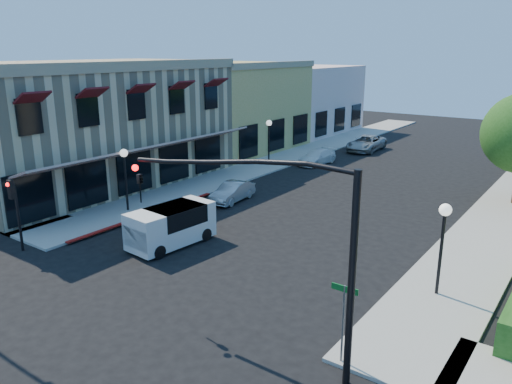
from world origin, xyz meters
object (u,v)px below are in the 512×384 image
Objects in this scene: parked_car_b at (232,192)px; parked_car_c at (317,157)px; parked_car_a at (176,213)px; parked_car_d at (366,143)px; street_name_sign at (344,312)px; lamppost_right_near at (444,226)px; lamppost_left_near at (125,164)px; secondary_signal at (14,202)px; signal_mast_arm at (282,227)px; white_van at (170,224)px; lamppost_left_far at (269,131)px.

parked_car_b is 11.75m from parked_car_c.
parked_car_a is 23.93m from parked_car_d.
lamppost_right_near is at bearing 80.22° from street_name_sign.
lamppost_right_near is (17.00, 0.00, 0.00)m from lamppost_left_near.
street_name_sign is 26.16m from parked_car_c.
lamppost_right_near is at bearing 21.78° from secondary_signal.
signal_mast_arm is 12.99m from parked_car_a.
parked_car_d is (-1.80, 26.13, -0.36)m from white_van.
lamppost_right_near reaches higher than secondary_signal.
street_name_sign is at bearing -19.28° from white_van.
street_name_sign is 32.25m from parked_car_d.
signal_mast_arm is 7.15m from lamppost_right_near.
lamppost_left_near reaches higher than white_van.
parked_car_c is at bearing 87.44° from parked_car_a.
parked_car_a is at bearing -93.43° from parked_car_b.
parked_car_a reaches higher than parked_car_b.
lamppost_left_far is at bearing -130.82° from parked_car_c.
parked_car_d is at bearing 112.43° from street_name_sign.
parked_car_c is (-0.96, 16.65, -0.07)m from parked_car_a.
parked_car_d is (0.96, 7.28, 0.12)m from parked_car_c.
street_name_sign reaches higher than parked_car_b.
secondary_signal is (-13.86, -0.09, -1.77)m from signal_mast_arm.
white_van reaches higher than parked_car_d.
white_van is at bearing -71.17° from lamppost_left_far.
street_name_sign is 0.59× the size of white_van.
secondary_signal is at bearing -179.63° from signal_mast_arm.
lamppost_right_near is 27.52m from parked_car_d.
lamppost_left_far is 4.43m from parked_car_c.
parked_car_d is at bearing 109.26° from signal_mast_arm.
lamppost_left_far is at bearing 140.53° from lamppost_right_near.
lamppost_left_far reaches higher than street_name_sign.
secondary_signal is at bearing -158.22° from lamppost_right_near.
signal_mast_arm is 2.30× the size of parked_car_b.
parked_car_a is (3.20, 6.67, -1.68)m from secondary_signal.
parked_car_b is (-13.50, 5.00, -2.16)m from lamppost_right_near.
lamppost_left_near is 0.96× the size of parked_car_a.
parked_car_a is at bearing 129.29° from white_van.
white_van is 7.42m from parked_car_b.
parked_car_d is (3.20, 30.59, -1.64)m from secondary_signal.
secondary_signal is 0.93× the size of lamppost_right_near.
street_name_sign reaches higher than white_van.
lamppost_left_near is 14.00m from lamppost_left_far.
street_name_sign is 0.51× the size of parked_car_d.
lamppost_left_far is 10.86m from parked_car_d.
white_van is (5.00, 4.47, -1.27)m from secondary_signal.
parked_car_a is (-12.30, 5.87, -1.06)m from street_name_sign.
lamppost_left_far is (-16.00, 19.80, 1.04)m from street_name_sign.
white_van is (-10.50, 3.67, -0.65)m from street_name_sign.
lamppost_left_near is at bearing 175.26° from parked_car_a.
white_van is at bearing 160.72° from street_name_sign.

